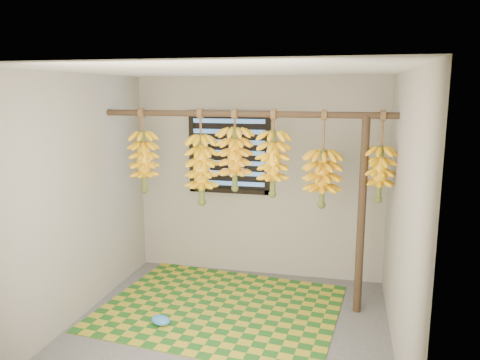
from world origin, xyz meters
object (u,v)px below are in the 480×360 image
(banana_bunch_c, at_px, (201,170))
(banana_bunch_f, at_px, (380,174))
(woven_mat, at_px, (220,308))
(banana_bunch_d, at_px, (273,163))
(support_post, at_px, (361,217))
(banana_bunch_a, at_px, (144,161))
(banana_bunch_e, at_px, (322,179))
(banana_bunch_b, at_px, (235,159))
(plastic_bag, at_px, (161,320))

(banana_bunch_c, height_order, banana_bunch_f, same)
(woven_mat, relative_size, banana_bunch_d, 2.70)
(support_post, height_order, banana_bunch_a, banana_bunch_a)
(banana_bunch_e, bearing_deg, banana_bunch_a, 180.00)
(banana_bunch_c, bearing_deg, woven_mat, -43.63)
(banana_bunch_c, bearing_deg, banana_bunch_b, 0.00)
(support_post, relative_size, banana_bunch_f, 2.26)
(banana_bunch_a, relative_size, banana_bunch_d, 1.03)
(banana_bunch_b, bearing_deg, woven_mat, -110.82)
(support_post, relative_size, banana_bunch_d, 2.27)
(support_post, relative_size, banana_bunch_b, 2.39)
(banana_bunch_b, bearing_deg, banana_bunch_d, -0.00)
(banana_bunch_a, xyz_separation_m, banana_bunch_d, (1.41, 0.00, 0.03))
(banana_bunch_a, bearing_deg, banana_bunch_f, 0.00)
(banana_bunch_a, distance_m, banana_bunch_e, 1.91)
(support_post, bearing_deg, woven_mat, -169.60)
(support_post, xyz_separation_m, banana_bunch_a, (-2.30, 0.00, 0.48))
(plastic_bag, bearing_deg, banana_bunch_d, 37.69)
(support_post, bearing_deg, banana_bunch_b, 180.00)
(banana_bunch_d, bearing_deg, banana_bunch_a, 180.00)
(banana_bunch_d, bearing_deg, banana_bunch_f, 0.00)
(woven_mat, distance_m, banana_bunch_a, 1.75)
(banana_bunch_d, bearing_deg, plastic_bag, -142.31)
(plastic_bag, bearing_deg, banana_bunch_c, 75.17)
(banana_bunch_c, bearing_deg, banana_bunch_d, 0.00)
(banana_bunch_b, bearing_deg, banana_bunch_c, -180.00)
(banana_bunch_b, relative_size, banana_bunch_f, 0.95)
(banana_bunch_a, height_order, banana_bunch_c, same)
(woven_mat, height_order, banana_bunch_d, banana_bunch_d)
(banana_bunch_f, bearing_deg, banana_bunch_b, 180.00)
(woven_mat, relative_size, banana_bunch_b, 2.83)
(banana_bunch_f, bearing_deg, banana_bunch_e, 180.00)
(woven_mat, distance_m, banana_bunch_c, 1.46)
(plastic_bag, relative_size, banana_bunch_a, 0.23)
(woven_mat, xyz_separation_m, banana_bunch_c, (-0.27, 0.25, 1.41))
(support_post, height_order, banana_bunch_f, banana_bunch_f)
(woven_mat, height_order, banana_bunch_a, banana_bunch_a)
(support_post, distance_m, banana_bunch_d, 1.03)
(banana_bunch_b, xyz_separation_m, banana_bunch_f, (1.44, -0.00, -0.10))
(woven_mat, bearing_deg, banana_bunch_f, 9.41)
(banana_bunch_b, distance_m, banana_bunch_d, 0.40)
(support_post, relative_size, banana_bunch_c, 1.99)
(banana_bunch_d, relative_size, banana_bunch_f, 1.00)
(plastic_bag, xyz_separation_m, banana_bunch_d, (0.96, 0.74, 1.45))
(support_post, height_order, banana_bunch_c, banana_bunch_c)
(banana_bunch_d, relative_size, banana_bunch_e, 0.91)
(banana_bunch_d, bearing_deg, banana_bunch_b, 180.00)
(plastic_bag, distance_m, banana_bunch_c, 1.56)
(support_post, bearing_deg, plastic_bag, -158.22)
(plastic_bag, relative_size, banana_bunch_e, 0.21)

